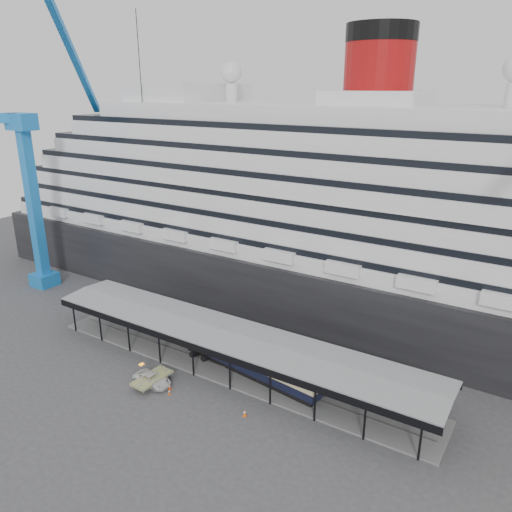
{
  "coord_description": "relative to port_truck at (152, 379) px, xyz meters",
  "views": [
    {
      "loc": [
        34.0,
        -42.21,
        35.7
      ],
      "look_at": [
        2.21,
        8.0,
        15.25
      ],
      "focal_mm": 35.0,
      "sensor_mm": 36.0,
      "label": 1
    }
  ],
  "objects": [
    {
      "name": "crane_blue",
      "position": [
        -39.18,
        14.12,
        19.24
      ],
      "size": [
        22.63,
        19.19,
        47.6
      ],
      "color": "blue",
      "rests_on": "ground"
    },
    {
      "name": "traffic_cone_left",
      "position": [
        2.55,
        0.34,
        -0.36
      ],
      "size": [
        0.48,
        0.48,
        0.72
      ],
      "rotation": [
        0.0,
        0.0,
        -0.38
      ],
      "color": "red",
      "rests_on": "ground"
    },
    {
      "name": "port_truck",
      "position": [
        0.0,
        0.0,
        0.0
      ],
      "size": [
        5.26,
        2.6,
        1.43
      ],
      "primitive_type": "imported",
      "rotation": [
        0.0,
        0.0,
        1.53
      ],
      "color": "silver",
      "rests_on": "ground"
    },
    {
      "name": "platform_canopy",
      "position": [
        5.93,
        8.5,
        1.65
      ],
      "size": [
        56.0,
        9.18,
        5.3
      ],
      "color": "slate",
      "rests_on": "ground"
    },
    {
      "name": "ground",
      "position": [
        5.93,
        3.5,
        -0.72
      ],
      "size": [
        200.0,
        200.0,
        0.0
      ],
      "primitive_type": "plane",
      "color": "#3B3B3D",
      "rests_on": "ground"
    },
    {
      "name": "traffic_cone_right",
      "position": [
        13.31,
        0.91,
        -0.31
      ],
      "size": [
        0.47,
        0.47,
        0.81
      ],
      "rotation": [
        0.0,
        0.0,
        0.14
      ],
      "color": "#EE5C0D",
      "rests_on": "ground"
    },
    {
      "name": "pullman_carriage",
      "position": [
        8.98,
        8.5,
        1.88
      ],
      "size": [
        21.92,
        5.58,
        21.34
      ],
      "rotation": [
        0.0,
        0.0,
        -0.13
      ],
      "color": "black",
      "rests_on": "ground"
    },
    {
      "name": "cruise_ship",
      "position": [
        5.98,
        35.5,
        17.63
      ],
      "size": [
        130.0,
        30.0,
        43.9
      ],
      "color": "black",
      "rests_on": "ground"
    },
    {
      "name": "traffic_cone_mid",
      "position": [
        3.24,
        -0.49,
        -0.39
      ],
      "size": [
        0.44,
        0.44,
        0.66
      ],
      "rotation": [
        0.0,
        0.0,
        0.39
      ],
      "color": "#D04D0B",
      "rests_on": "ground"
    }
  ]
}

